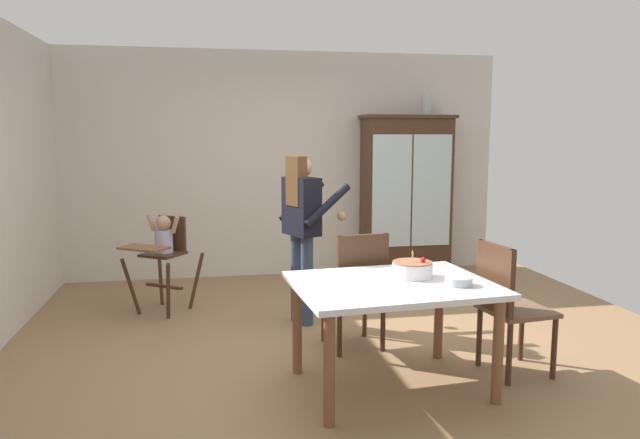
{
  "coord_description": "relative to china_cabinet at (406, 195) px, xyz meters",
  "views": [
    {
      "loc": [
        -0.92,
        -4.54,
        1.73
      ],
      "look_at": [
        0.08,
        0.7,
        0.95
      ],
      "focal_mm": 33.22,
      "sensor_mm": 36.0,
      "label": 1
    }
  ],
  "objects": [
    {
      "name": "ground_plane",
      "position": [
        -1.47,
        -2.37,
        -0.98
      ],
      "size": [
        6.24,
        6.24,
        0.0
      ],
      "primitive_type": "plane",
      "color": "#93704C"
    },
    {
      "name": "wall_back",
      "position": [
        -1.47,
        0.26,
        0.37
      ],
      "size": [
        5.32,
        0.06,
        2.7
      ],
      "primitive_type": "cube",
      "color": "beige",
      "rests_on": "ground_plane"
    },
    {
      "name": "china_cabinet",
      "position": [
        0.0,
        0.0,
        0.0
      ],
      "size": [
        1.12,
        0.48,
        1.95
      ],
      "color": "#422819",
      "rests_on": "ground_plane"
    },
    {
      "name": "ceramic_vase",
      "position": [
        0.24,
        0.0,
        1.09
      ],
      "size": [
        0.13,
        0.13,
        0.27
      ],
      "color": "#B2B7B2",
      "rests_on": "china_cabinet"
    },
    {
      "name": "high_chair_with_toddler",
      "position": [
        -2.83,
        -1.11,
        -0.33
      ],
      "size": [
        0.8,
        0.85,
        0.95
      ],
      "rotation": [
        0.0,
        0.0,
        -0.6
      ],
      "color": "#422819",
      "rests_on": "ground_plane"
    },
    {
      "name": "adult_person",
      "position": [
        -1.56,
        -1.7,
        -0.01
      ],
      "size": [
        0.64,
        0.63,
        1.53
      ],
      "rotation": [
        0.0,
        0.0,
        2.0
      ],
      "color": "#33425B",
      "rests_on": "ground_plane"
    },
    {
      "name": "dining_table",
      "position": [
        -1.19,
        -3.21,
        -0.34
      ],
      "size": [
        1.38,
        1.11,
        0.74
      ],
      "color": "silver",
      "rests_on": "ground_plane"
    },
    {
      "name": "birthday_cake",
      "position": [
        -1.01,
        -3.09,
        -0.19
      ],
      "size": [
        0.28,
        0.28,
        0.19
      ],
      "color": "white",
      "rests_on": "dining_table"
    },
    {
      "name": "serving_bowl",
      "position": [
        -0.78,
        -3.36,
        -0.21
      ],
      "size": [
        0.18,
        0.18,
        0.05
      ],
      "primitive_type": "cylinder",
      "color": "#B2BCC6",
      "rests_on": "dining_table"
    },
    {
      "name": "dining_chair_far_side",
      "position": [
        -1.24,
        -2.49,
        -0.42
      ],
      "size": [
        0.5,
        0.5,
        0.96
      ],
      "rotation": [
        0.0,
        0.0,
        3.29
      ],
      "color": "#422819",
      "rests_on": "ground_plane"
    },
    {
      "name": "dining_chair_right_end",
      "position": [
        -0.32,
        -3.14,
        -0.42
      ],
      "size": [
        0.49,
        0.49,
        0.96
      ],
      "rotation": [
        0.0,
        0.0,
        1.69
      ],
      "color": "#422819",
      "rests_on": "ground_plane"
    }
  ]
}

